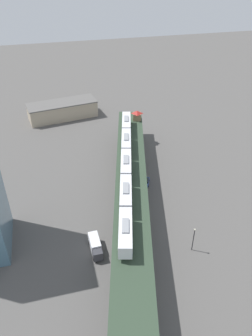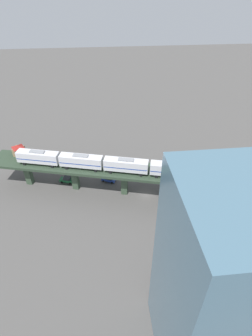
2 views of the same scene
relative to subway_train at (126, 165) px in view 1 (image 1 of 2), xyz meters
name	(u,v)px [view 1 (image 1 of 2)]	position (x,y,z in m)	size (l,w,h in m)	color
ground_plane	(131,211)	(-0.13, -5.99, -11.39)	(400.00, 400.00, 0.00)	#514F4C
elevated_viaduct	(131,190)	(-0.18, -6.18, -3.83)	(31.56, 91.10, 8.86)	#2C3D2C
subway_train	(126,165)	(0.00, 0.00, 0.00)	(18.61, 61.05, 4.45)	silver
signal_hut	(137,115)	(12.16, 31.22, -0.74)	(3.93, 3.93, 3.40)	#8C7251
street_car_green	(137,159)	(8.47, 17.86, -10.46)	(3.06, 4.74, 1.89)	#1E6638
street_car_blue	(146,182)	(7.51, 4.70, -10.46)	(3.40, 4.75, 1.89)	#233D93
delivery_truck	(95,246)	(-12.09, -17.76, -9.63)	(2.51, 7.25, 3.20)	#333338
street_lamp	(194,238)	(10.36, -23.22, -7.29)	(0.44, 0.44, 6.94)	black
warehouse_building	(63,110)	(-12.48, 58.91, -7.99)	(29.80, 14.52, 6.80)	tan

